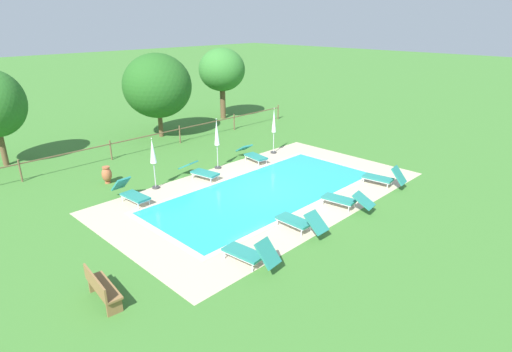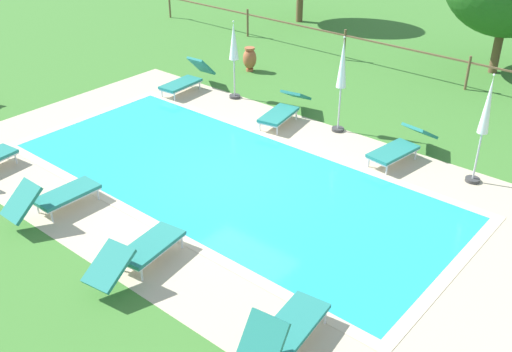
# 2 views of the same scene
# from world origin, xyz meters

# --- Properties ---
(ground_plane) EXTENTS (160.00, 160.00, 0.00)m
(ground_plane) POSITION_xyz_m (0.00, 0.00, 0.00)
(ground_plane) COLOR #3D752D
(pool_deck_paving) EXTENTS (13.62, 7.73, 0.01)m
(pool_deck_paving) POSITION_xyz_m (0.00, 0.00, 0.00)
(pool_deck_paving) COLOR #BCAD8E
(pool_deck_paving) RESTS_ON ground
(swimming_pool_water) EXTENTS (10.24, 4.35, 0.01)m
(swimming_pool_water) POSITION_xyz_m (0.00, 0.00, 0.01)
(swimming_pool_water) COLOR #23A8C1
(swimming_pool_water) RESTS_ON ground
(pool_coping_rim) EXTENTS (10.72, 4.83, 0.01)m
(pool_coping_rim) POSITION_xyz_m (0.00, 0.00, 0.01)
(pool_coping_rim) COLOR beige
(pool_coping_rim) RESTS_ON ground
(sun_lounger_north_near_steps) EXTENTS (0.88, 2.11, 0.76)m
(sun_lounger_north_near_steps) POSITION_xyz_m (2.50, 3.30, 0.36)
(sun_lounger_north_near_steps) COLOR #237A70
(sun_lounger_north_near_steps) RESTS_ON ground
(sun_lounger_north_mid) EXTENTS (0.61, 1.97, 0.88)m
(sun_lounger_north_mid) POSITION_xyz_m (-1.74, -3.27, 0.38)
(sun_lounger_north_mid) COLOR #237A70
(sun_lounger_north_mid) RESTS_ON ground
(sun_lounger_north_far) EXTENTS (0.97, 2.14, 0.73)m
(sun_lounger_north_far) POSITION_xyz_m (-0.96, 3.26, 0.36)
(sun_lounger_north_far) COLOR #237A70
(sun_lounger_north_far) RESTS_ON ground
(sun_lounger_north_end) EXTENTS (0.83, 1.91, 0.99)m
(sun_lounger_north_end) POSITION_xyz_m (4.11, -3.27, 0.39)
(sun_lounger_north_end) COLOR #237A70
(sun_lounger_north_end) RESTS_ON ground
(sun_lounger_south_near_corner) EXTENTS (0.73, 1.97, 0.92)m
(sun_lounger_south_near_corner) POSITION_xyz_m (-4.56, 3.16, 0.38)
(sun_lounger_south_near_corner) COLOR #237A70
(sun_lounger_south_near_corner) RESTS_ON ground
(sun_lounger_south_mid) EXTENTS (0.88, 2.11, 0.76)m
(sun_lounger_south_mid) POSITION_xyz_m (0.98, -3.36, 0.36)
(sun_lounger_south_mid) COLOR #237A70
(sun_lounger_south_mid) RESTS_ON ground
(patio_umbrella_closed_row_west) EXTENTS (0.32, 0.32, 2.28)m
(patio_umbrella_closed_row_west) POSITION_xyz_m (-3.10, 3.67, 1.53)
(patio_umbrella_closed_row_west) COLOR #383838
(patio_umbrella_closed_row_west) RESTS_ON ground
(patio_umbrella_closed_row_mid_west) EXTENTS (0.32, 0.32, 2.51)m
(patio_umbrella_closed_row_mid_west) POSITION_xyz_m (0.49, 3.70, 1.64)
(patio_umbrella_closed_row_mid_west) COLOR #383838
(patio_umbrella_closed_row_mid_west) RESTS_ON ground
(patio_umbrella_closed_row_centre) EXTENTS (0.32, 0.32, 2.51)m
(patio_umbrella_closed_row_centre) POSITION_xyz_m (4.24, 3.40, 1.61)
(patio_umbrella_closed_row_centre) COLOR #383838
(patio_umbrella_closed_row_centre) RESTS_ON ground
(terracotta_urn_near_fence) EXTENTS (0.44, 0.44, 0.79)m
(terracotta_urn_near_fence) POSITION_xyz_m (-4.28, 5.73, 0.42)
(terracotta_urn_near_fence) COLOR #A85B38
(terracotta_urn_near_fence) RESTS_ON ground
(perimeter_fence) EXTENTS (21.93, 0.08, 1.05)m
(perimeter_fence) POSITION_xyz_m (-0.36, 8.68, 0.71)
(perimeter_fence) COLOR brown
(perimeter_fence) RESTS_ON ground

